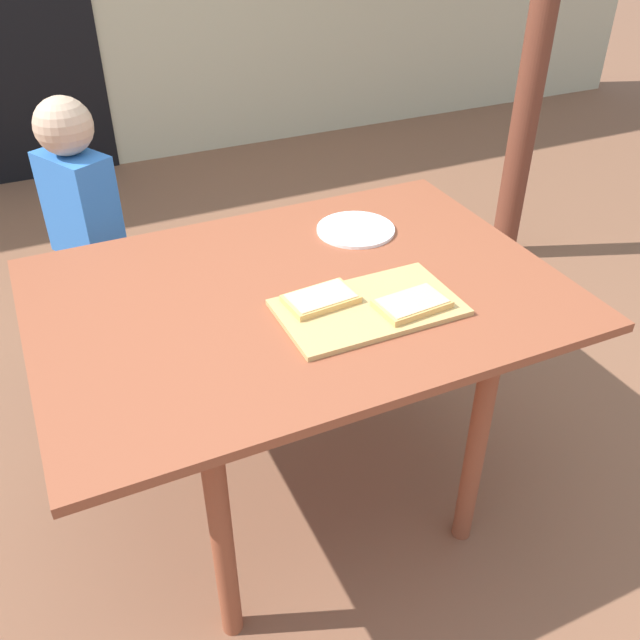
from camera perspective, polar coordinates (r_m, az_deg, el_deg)
name	(u,v)px	position (r m, az deg, el deg)	size (l,w,h in m)	color
ground_plane	(303,488)	(2.25, -1.40, -13.73)	(16.00, 16.00, 0.00)	brown
house_door	(3,0)	(4.38, -24.78, 22.94)	(0.90, 0.02, 2.00)	black
dining_table	(300,318)	(1.81, -1.69, 0.14)	(1.34, 0.95, 0.74)	brown
cutting_board	(369,307)	(1.68, 4.05, 1.04)	(0.44, 0.26, 0.01)	tan
pizza_slice_near_right	(412,304)	(1.68, 7.65, 1.36)	(0.18, 0.12, 0.02)	#E5AC5C
pizza_slice_far_left	(321,299)	(1.68, 0.06, 1.79)	(0.18, 0.12, 0.02)	#E5AC5C
plate_white_right	(356,229)	(2.04, 2.98, 7.51)	(0.23, 0.23, 0.01)	white
child_left	(86,230)	(2.44, -18.84, 7.08)	(0.23, 0.28, 1.07)	navy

